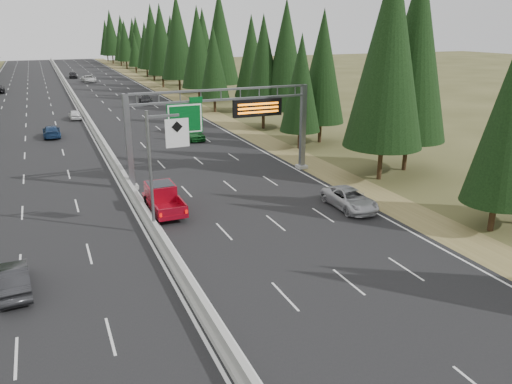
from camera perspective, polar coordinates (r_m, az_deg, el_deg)
road at (r=86.29m, az=-19.41°, el=8.92°), size 32.00×260.00×0.08m
shoulder_right at (r=89.26m, az=-7.84°, el=10.07°), size 3.60×260.00×0.06m
median_barrier at (r=86.23m, az=-19.44°, el=9.16°), size 0.70×260.00×0.85m
sign_gantry at (r=43.30m, az=-3.11°, el=8.30°), size 16.75×0.98×7.80m
hov_sign_pole at (r=31.84m, az=-10.99°, el=3.21°), size 2.80×0.50×8.00m
tree_row_right at (r=81.66m, az=-3.35°, el=15.95°), size 12.30×245.21×18.78m
silver_minivan at (r=37.35m, az=10.68°, el=-0.78°), size 2.49×5.22×1.44m
red_pickup at (r=36.93m, az=-10.69°, el=-0.48°), size 2.07×5.78×1.88m
car_ahead_green at (r=59.57m, az=-7.22°, el=6.71°), size 2.03×4.71×1.58m
car_ahead_dkred at (r=63.84m, az=-8.44°, el=7.47°), size 1.86×4.99×1.63m
car_ahead_dkgrey at (r=88.84m, az=-12.50°, el=10.26°), size 2.41×5.03×1.41m
car_ahead_white at (r=126.92m, az=-18.56°, el=12.17°), size 3.10×5.88×1.58m
car_ahead_far at (r=138.38m, az=-20.20°, el=12.46°), size 1.98×4.73×1.60m
car_onc_near at (r=28.29m, az=-26.00°, el=-8.96°), size 1.83×4.47×1.44m
car_onc_blue at (r=65.34m, az=-22.33°, el=6.43°), size 1.97×4.81×1.39m
car_onc_white at (r=76.82m, az=-20.00°, el=8.32°), size 1.62×3.97×1.35m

